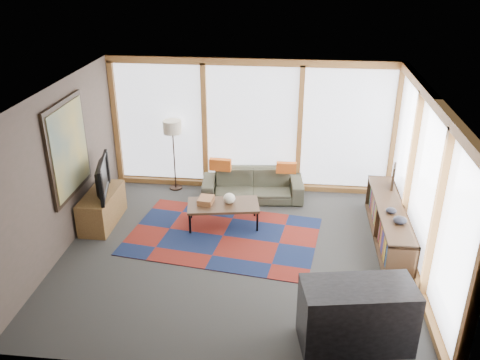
# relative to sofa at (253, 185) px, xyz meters

# --- Properties ---
(ground) EXTENTS (5.50, 5.50, 0.00)m
(ground) POSITION_rel_sofa_xyz_m (-0.07, -1.95, -0.28)
(ground) COLOR #31312F
(ground) RESTS_ON ground
(room_envelope) EXTENTS (5.52, 5.02, 2.62)m
(room_envelope) POSITION_rel_sofa_xyz_m (0.42, -1.39, 1.26)
(room_envelope) COLOR #463D33
(room_envelope) RESTS_ON ground
(rug) EXTENTS (3.35, 2.41, 0.01)m
(rug) POSITION_rel_sofa_xyz_m (-0.37, -1.47, -0.27)
(rug) COLOR maroon
(rug) RESTS_ON ground
(sofa) EXTENTS (1.97, 0.92, 0.56)m
(sofa) POSITION_rel_sofa_xyz_m (0.00, 0.00, 0.00)
(sofa) COLOR #333528
(sofa) RESTS_ON ground
(pillow_left) EXTENTS (0.42, 0.15, 0.23)m
(pillow_left) POSITION_rel_sofa_xyz_m (-0.62, 0.02, 0.39)
(pillow_left) COLOR #C8571A
(pillow_left) RESTS_ON sofa
(pillow_right) EXTENTS (0.38, 0.12, 0.21)m
(pillow_right) POSITION_rel_sofa_xyz_m (0.63, 0.03, 0.38)
(pillow_right) COLOR #C8571A
(pillow_right) RESTS_ON sofa
(floor_lamp) EXTENTS (0.36, 0.36, 1.43)m
(floor_lamp) POSITION_rel_sofa_xyz_m (-1.58, 0.27, 0.44)
(floor_lamp) COLOR #332117
(floor_lamp) RESTS_ON ground
(coffee_table) EXTENTS (1.31, 0.81, 0.41)m
(coffee_table) POSITION_rel_sofa_xyz_m (-0.41, -1.07, -0.08)
(coffee_table) COLOR #352312
(coffee_table) RESTS_ON ground
(book_stack) EXTENTS (0.27, 0.32, 0.10)m
(book_stack) POSITION_rel_sofa_xyz_m (-0.72, -1.07, 0.18)
(book_stack) COLOR brown
(book_stack) RESTS_ON coffee_table
(vase) EXTENTS (0.25, 0.25, 0.18)m
(vase) POSITION_rel_sofa_xyz_m (-0.31, -1.03, 0.22)
(vase) COLOR silver
(vase) RESTS_ON coffee_table
(bookshelf) EXTENTS (0.44, 2.44, 0.61)m
(bookshelf) POSITION_rel_sofa_xyz_m (2.36, -1.26, 0.03)
(bookshelf) COLOR #352312
(bookshelf) RESTS_ON ground
(bowl_a) EXTENTS (0.26, 0.26, 0.11)m
(bowl_a) POSITION_rel_sofa_xyz_m (2.40, -1.79, 0.39)
(bowl_a) COLOR black
(bowl_a) RESTS_ON bookshelf
(bowl_b) EXTENTS (0.21, 0.21, 0.08)m
(bowl_b) POSITION_rel_sofa_xyz_m (2.32, -1.47, 0.37)
(bowl_b) COLOR black
(bowl_b) RESTS_ON bookshelf
(shelf_picture) EXTENTS (0.11, 0.31, 0.41)m
(shelf_picture) POSITION_rel_sofa_xyz_m (2.49, -0.50, 0.54)
(shelf_picture) COLOR black
(shelf_picture) RESTS_ON bookshelf
(tv_console) EXTENTS (0.48, 1.16, 0.58)m
(tv_console) POSITION_rel_sofa_xyz_m (-2.53, -1.24, 0.01)
(tv_console) COLOR brown
(tv_console) RESTS_ON ground
(television) EXTENTS (0.40, 1.06, 0.61)m
(television) POSITION_rel_sofa_xyz_m (-2.52, -1.27, 0.61)
(television) COLOR black
(television) RESTS_ON tv_console
(bar_counter) EXTENTS (1.43, 0.85, 0.85)m
(bar_counter) POSITION_rel_sofa_xyz_m (1.59, -3.79, 0.15)
(bar_counter) COLOR black
(bar_counter) RESTS_ON ground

